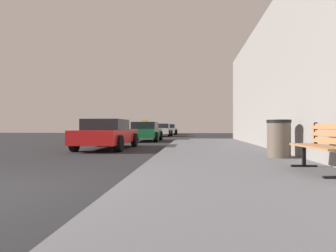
{
  "coord_description": "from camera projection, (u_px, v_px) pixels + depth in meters",
  "views": [
    {
      "loc": [
        3.04,
        -3.79,
        0.95
      ],
      "look_at": [
        2.42,
        3.67,
        0.97
      ],
      "focal_mm": 30.48,
      "sensor_mm": 36.0,
      "label": 1
    }
  ],
  "objects": [
    {
      "name": "trash_bin",
      "position": [
        279.0,
        138.0,
        7.46
      ],
      "size": [
        0.62,
        0.62,
        0.99
      ],
      "color": "brown",
      "rests_on": "sidewalk"
    },
    {
      "name": "car_white",
      "position": [
        161.0,
        130.0,
        28.61
      ],
      "size": [
        2.07,
        4.37,
        1.27
      ],
      "color": "white",
      "rests_on": "ground_plane"
    },
    {
      "name": "car_silver",
      "position": [
        168.0,
        129.0,
        34.98
      ],
      "size": [
        2.02,
        4.06,
        1.27
      ],
      "color": "#B7B7BF",
      "rests_on": "ground_plane"
    },
    {
      "name": "sidewalk",
      "position": [
        266.0,
        194.0,
        3.7
      ],
      "size": [
        4.0,
        32.0,
        0.15
      ],
      "primitive_type": "cube",
      "color": "#5B5B60",
      "rests_on": "ground_plane"
    },
    {
      "name": "car_red",
      "position": [
        107.0,
        134.0,
        12.23
      ],
      "size": [
        1.97,
        4.51,
        1.27
      ],
      "color": "red",
      "rests_on": "ground_plane"
    },
    {
      "name": "car_green",
      "position": [
        146.0,
        131.0,
        18.95
      ],
      "size": [
        1.94,
        4.33,
        1.43
      ],
      "color": "#196638",
      "rests_on": "ground_plane"
    },
    {
      "name": "bench",
      "position": [
        325.0,
        143.0,
        5.04
      ],
      "size": [
        0.55,
        1.56,
        0.89
      ],
      "rotation": [
        0.0,
        0.0,
        0.03
      ],
      "color": "#9E6B42",
      "rests_on": "sidewalk"
    }
  ]
}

